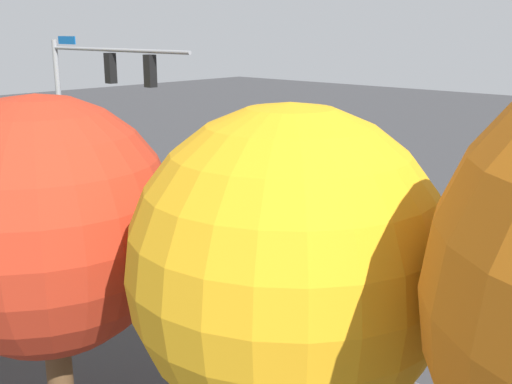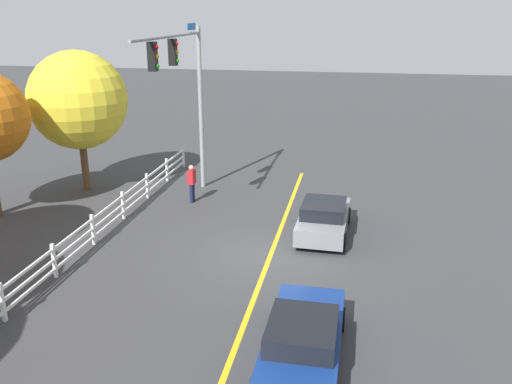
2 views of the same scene
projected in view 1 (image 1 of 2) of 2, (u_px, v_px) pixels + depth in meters
ground_plane at (274, 243)px, 23.14m from camera, size 120.00×120.00×0.00m
lane_center_stripe at (364, 271)px, 20.52m from camera, size 28.00×0.16×0.01m
signal_assembly at (91, 102)px, 21.72m from camera, size 7.58×0.38×7.55m
car_0 at (445, 254)px, 20.31m from camera, size 4.72×1.89×1.28m
car_2 at (263, 207)px, 25.51m from camera, size 3.99×1.95×1.34m
pedestrian at (104, 220)px, 22.90m from camera, size 0.42×0.29×1.69m
white_rail_fence at (201, 307)px, 16.45m from camera, size 26.10×0.10×1.15m
tree_0 at (46, 226)px, 10.63m from camera, size 4.52×4.52×6.77m
tree_1 at (288, 265)px, 8.46m from camera, size 4.44×4.44×6.88m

